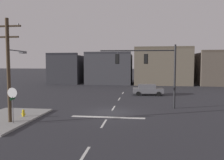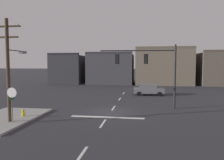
% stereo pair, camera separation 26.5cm
% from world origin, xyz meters
% --- Properties ---
extents(ground_plane, '(400.00, 400.00, 0.00)m').
position_xyz_m(ground_plane, '(0.00, 0.00, 0.00)').
color(ground_plane, '#2B2B30').
extents(sidewalk_near_corner, '(5.00, 8.00, 0.15)m').
position_xyz_m(sidewalk_near_corner, '(-8.34, -4.00, 0.07)').
color(sidewalk_near_corner, gray).
rests_on(sidewalk_near_corner, ground).
extents(stop_bar_paint, '(6.40, 0.50, 0.01)m').
position_xyz_m(stop_bar_paint, '(0.00, -2.00, 0.00)').
color(stop_bar_paint, silver).
rests_on(stop_bar_paint, ground).
extents(lane_centreline, '(0.16, 26.40, 0.01)m').
position_xyz_m(lane_centreline, '(0.00, 2.00, 0.00)').
color(lane_centreline, silver).
rests_on(lane_centreline, ground).
extents(signal_mast_near_side, '(7.78, 0.57, 6.61)m').
position_xyz_m(signal_mast_near_side, '(3.96, 2.54, 4.46)').
color(signal_mast_near_side, black).
rests_on(signal_mast_near_side, ground).
extents(stop_sign, '(0.76, 0.64, 2.83)m').
position_xyz_m(stop_sign, '(-6.69, -5.33, 2.14)').
color(stop_sign, '#56565B').
rests_on(stop_sign, ground).
extents(car_lot_nearside, '(4.53, 2.09, 1.61)m').
position_xyz_m(car_lot_nearside, '(3.82, 12.09, 0.86)').
color(car_lot_nearside, slate).
rests_on(car_lot_nearside, ground).
extents(utility_pole, '(2.20, 2.56, 8.01)m').
position_xyz_m(utility_pole, '(-7.15, -4.83, 4.43)').
color(utility_pole, '#423323').
rests_on(utility_pole, ground).
extents(fire_hydrant, '(0.40, 0.30, 0.75)m').
position_xyz_m(fire_hydrant, '(-7.07, -3.23, 0.33)').
color(fire_hydrant, gold).
rests_on(fire_hydrant, ground).
extents(building_row, '(44.62, 13.15, 8.30)m').
position_xyz_m(building_row, '(6.53, 31.67, 3.60)').
color(building_row, '#2D2D33').
rests_on(building_row, ground).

